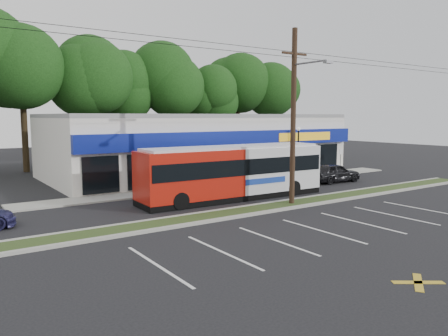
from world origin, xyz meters
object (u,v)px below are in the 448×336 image
sign_post (341,157)px  pedestrian_b (270,175)px  utility_pole (292,111)px  metrobus (234,171)px  lamp_post (298,146)px  pedestrian_a (305,174)px  car_dark (334,173)px

sign_post → pedestrian_b: 9.89m
utility_pole → sign_post: bearing=30.1°
metrobus → sign_post: bearing=17.4°
utility_pole → lamp_post: (8.17, 7.87, -2.74)m
sign_post → pedestrian_b: size_ratio=1.26×
sign_post → pedestrian_a: size_ratio=1.34×
sign_post → pedestrian_b: sign_post is taller
utility_pole → sign_post: utility_pole is taller
utility_pole → lamp_post: size_ratio=11.76×
sign_post → metrobus: (-14.63, -4.08, 0.20)m
sign_post → utility_pole: bearing=-149.9°
lamp_post → sign_post: 5.13m
sign_post → pedestrian_a: 7.49m
pedestrian_a → car_dark: bearing=152.9°
pedestrian_a → pedestrian_b: pedestrian_b is taller
metrobus → pedestrian_b: (4.93, 2.30, -0.87)m
car_dark → lamp_post: bearing=17.1°
pedestrian_a → lamp_post: bearing=-144.7°
utility_pole → pedestrian_b: 8.18m
pedestrian_b → lamp_post: bearing=-134.4°
metrobus → pedestrian_b: 5.51m
pedestrian_b → pedestrian_a: bearing=-173.9°
pedestrian_b → utility_pole: bearing=82.0°
utility_pole → metrobus: (-1.46, 3.57, -3.66)m
metrobus → pedestrian_b: metrobus is taller
lamp_post → sign_post: lamp_post is taller
sign_post → car_dark: (-4.19, -2.97, -0.80)m
lamp_post → car_dark: 3.81m
lamp_post → car_dark: lamp_post is taller
lamp_post → pedestrian_b: 5.42m
metrobus → car_dark: (10.44, 1.11, -1.00)m
sign_post → metrobus: metrobus is taller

